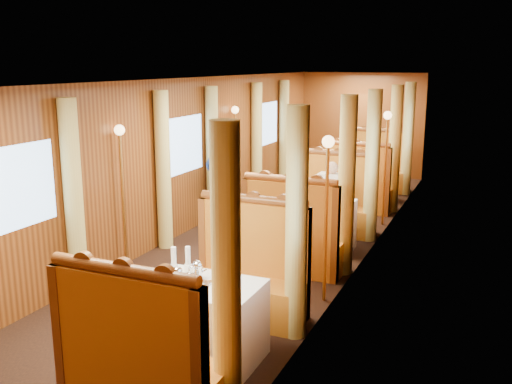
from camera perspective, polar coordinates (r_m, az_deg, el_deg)
The scene contains 47 objects.
floor at distance 8.86m, azimuth 1.34°, elevation -5.15°, with size 3.00×12.00×0.01m, color black, non-canonical shape.
ceiling at distance 8.43m, azimuth 1.43°, elevation 11.23°, with size 3.00×12.00×0.01m, color silver, non-canonical shape.
wall_far at distance 14.25m, azimuth 10.50°, elevation 6.64°, with size 3.00×2.50×0.01m, color brown, non-canonical shape.
wall_left at distance 9.22m, azimuth -7.31°, elevation 3.46°, with size 12.00×2.50×0.01m, color brown, non-canonical shape.
wall_right at distance 8.13m, azimuth 11.24°, elevation 2.06°, with size 12.00×2.50×0.01m, color brown, non-canonical shape.
doorway_far at distance 14.25m, azimuth 10.43°, elevation 5.63°, with size 0.80×0.04×2.00m, color brown.
table_near at distance 5.48m, azimuth -5.25°, elevation -12.76°, with size 1.05×0.72×0.75m, color white.
banquette_near_fwd at distance 4.69m, azimuth -11.44°, elevation -16.97°, with size 1.30×0.55×1.34m.
banquette_near_aft at distance 6.29m, azimuth -0.81°, elevation -8.74°, with size 1.30×0.55×1.34m.
table_mid at distance 8.51m, azimuth 6.05°, elevation -3.34°, with size 1.05×0.72×0.75m, color white.
banquette_mid_fwd at distance 7.58m, azimuth 3.75°, elevation -4.96°, with size 1.30×0.55×1.34m.
banquette_mid_aft at distance 9.44m, azimuth 7.90°, elevation -1.46°, with size 1.30×0.55×1.34m.
table_far at distance 11.81m, azimuth 11.13°, elevation 1.06°, with size 1.05×0.72×0.75m, color white.
banquette_far_fwd at distance 10.83m, azimuth 9.99°, elevation 0.32°, with size 1.30×0.55×1.34m.
banquette_far_aft at distance 12.78m, azimuth 12.12°, elevation 2.12°, with size 1.30×0.55×1.34m.
tea_tray at distance 5.30m, azimuth -6.56°, elevation -9.16°, with size 0.34×0.26×0.01m, color silver.
teapot_left at distance 5.32m, azimuth -7.85°, elevation -8.47°, with size 0.16×0.12×0.13m, color silver, non-canonical shape.
teapot_right at distance 5.21m, azimuth -6.58°, elevation -8.96°, with size 0.15×0.11×0.12m, color silver, non-canonical shape.
teapot_back at distance 5.42m, azimuth -5.86°, elevation -7.96°, with size 0.17×0.13×0.14m, color silver, non-canonical shape.
fruit_plate at distance 5.09m, azimuth -2.98°, elevation -9.89°, with size 0.22×0.22×0.05m.
cup_inboard at distance 5.57m, azimuth -8.22°, elevation -7.02°, with size 0.08×0.08×0.26m.
cup_outboard at distance 5.57m, azimuth -6.81°, elevation -7.00°, with size 0.08×0.08×0.26m.
rose_vase_mid at distance 8.36m, azimuth 6.16°, elevation 0.26°, with size 0.06×0.06×0.36m.
rose_vase_far at distance 11.71m, azimuth 11.37°, elevation 3.70°, with size 0.06×0.06×0.36m.
window_left_near at distance 6.46m, azimuth -23.16°, elevation 0.31°, with size 1.20×0.90×0.01m, color #86ADDE, non-canonical shape.
curtain_left_near_b at distance 7.00m, azimuth -17.79°, elevation -0.68°, with size 0.22×0.22×2.35m, color #D6C56D.
window_right_near at distance 4.81m, azimuth 2.22°, elevation -2.70°, with size 1.20×0.90×0.01m, color #86ADDE, non-canonical shape.
curtain_right_near_a at distance 4.25m, azimuth -2.98°, elevation -8.71°, with size 0.22×0.22×2.35m, color #D6C56D.
curtain_right_near_b at distance 5.62m, azimuth 4.07°, elevation -3.33°, with size 0.22×0.22×2.35m, color #D6C56D.
window_left_mid at distance 9.18m, azimuth -7.27°, elevation 4.68°, with size 1.20×0.90×0.01m, color #86ADDE, non-canonical shape.
curtain_left_mid_a at distance 8.51m, azimuth -9.26°, elevation 2.10°, with size 0.22×0.22×2.35m, color #D6C56D.
curtain_left_mid_b at distance 9.84m, azimuth -4.39°, elevation 3.68°, with size 0.22×0.22×2.35m, color #D6C56D.
window_right_mid at distance 8.10m, azimuth 11.20°, elevation 3.46°, with size 1.20×0.90×0.01m, color #86ADDE, non-canonical shape.
curtain_right_mid_a at distance 7.43m, azimuth 9.03°, elevation 0.54°, with size 0.22×0.22×2.35m, color #D6C56D.
curtain_right_mid_b at distance 8.92m, azimuth 11.54°, elevation 2.50°, with size 0.22×0.22×2.35m, color #D6C56D.
window_left_far at distance 12.30m, azimuth 1.07°, elevation 6.84°, with size 1.20×0.90×0.01m, color #86ADDE, non-canonical shape.
curtain_left_far_a at distance 11.58m, azimuth 0.08°, elevation 5.09°, with size 0.22×0.22×2.35m, color #D6C56D.
curtain_left_far_b at distance 13.01m, azimuth 2.80°, elevation 5.94°, with size 0.22×0.22×2.35m, color #D6C56D.
window_right_far at distance 11.52m, azimuth 14.95°, elevation 6.00°, with size 1.20×0.90×0.01m, color #86ADDE, non-canonical shape.
curtain_right_far_a at distance 10.80m, azimuth 13.69°, elevation 4.17°, with size 0.22×0.22×2.35m, color #D6C56D.
curtain_right_far_b at distance 12.33m, azimuth 14.95°, elevation 5.13°, with size 0.22×0.22×2.35m, color #D6C56D.
sconce_left_fore at distance 7.70m, azimuth -13.30°, elevation 2.39°, with size 0.14×0.14×1.95m.
sconce_right_fore at distance 6.46m, azimuth 7.12°, elevation 0.66°, with size 0.14×0.14×1.95m.
sconce_left_aft at distance 10.68m, azimuth -2.09°, elevation 5.56°, with size 0.14×0.14×1.95m.
sconce_right_aft at distance 9.82m, azimuth 12.89°, elevation 4.61°, with size 0.14×0.14×1.95m.
steward at distance 9.18m, azimuth -3.40°, elevation 1.36°, with size 0.67×0.44×1.82m, color navy.
passenger at distance 9.11m, azimuth 7.49°, elevation 0.08°, with size 0.40×0.44×0.76m.
Camera 1 is at (3.14, -7.82, 2.74)m, focal length 40.00 mm.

